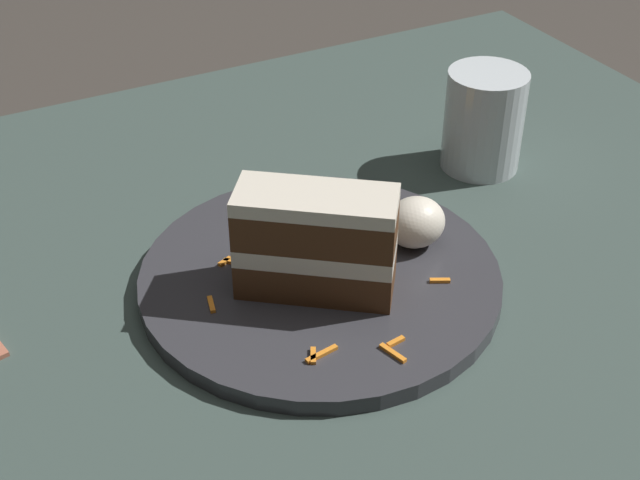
# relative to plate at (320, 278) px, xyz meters

# --- Properties ---
(ground_plane) EXTENTS (6.00, 6.00, 0.00)m
(ground_plane) POSITION_rel_plate_xyz_m (0.05, -0.03, -0.04)
(ground_plane) COLOR #38332D
(ground_plane) RESTS_ON ground
(dining_table) EXTENTS (1.16, 0.81, 0.03)m
(dining_table) POSITION_rel_plate_xyz_m (0.05, -0.03, -0.02)
(dining_table) COLOR #384742
(dining_table) RESTS_ON ground
(plate) EXTENTS (0.30, 0.30, 0.01)m
(plate) POSITION_rel_plate_xyz_m (0.00, 0.00, 0.00)
(plate) COLOR #333338
(plate) RESTS_ON dining_table
(cake_slice) EXTENTS (0.13, 0.12, 0.09)m
(cake_slice) POSITION_rel_plate_xyz_m (0.01, 0.02, 0.05)
(cake_slice) COLOR #4C2D19
(cake_slice) RESTS_ON plate
(cream_dollop) EXTENTS (0.05, 0.05, 0.04)m
(cream_dollop) POSITION_rel_plate_xyz_m (-0.09, 0.00, 0.03)
(cream_dollop) COLOR silver
(cream_dollop) RESTS_ON plate
(orange_garnish) EXTENTS (0.06, 0.06, 0.00)m
(orange_garnish) POSITION_rel_plate_xyz_m (-0.04, -0.08, 0.01)
(orange_garnish) COLOR orange
(orange_garnish) RESTS_ON plate
(carrot_shreds_scatter) EXTENTS (0.20, 0.19, 0.00)m
(carrot_shreds_scatter) POSITION_rel_plate_xyz_m (0.01, 0.04, 0.01)
(carrot_shreds_scatter) COLOR orange
(carrot_shreds_scatter) RESTS_ON plate
(drinking_glass) EXTENTS (0.08, 0.08, 0.10)m
(drinking_glass) POSITION_rel_plate_xyz_m (-0.24, -0.10, 0.04)
(drinking_glass) COLOR silver
(drinking_glass) RESTS_ON dining_table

